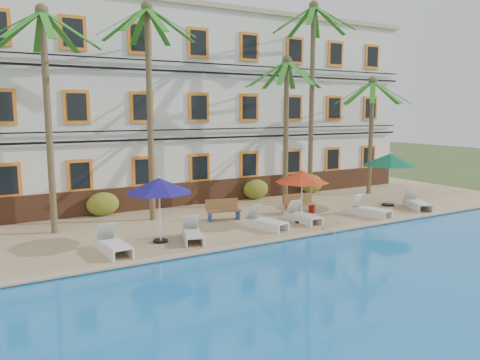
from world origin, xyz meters
TOP-DOWN VIEW (x-y plane):
  - ground at (0.00, 0.00)m, footprint 100.00×100.00m
  - pool_deck at (0.00, 5.00)m, footprint 30.00×12.00m
  - swimming_pool at (0.00, -7.00)m, footprint 26.00×12.00m
  - pool_coping at (0.00, -0.90)m, footprint 30.00×0.35m
  - hotel_building at (0.00, 9.98)m, footprint 25.40×6.44m
  - palm_a at (-9.05, 4.48)m, footprint 4.28×4.28m
  - palm_b at (-4.89, 4.68)m, footprint 4.28×4.28m
  - palm_c at (2.33, 4.66)m, footprint 4.28×4.28m
  - palm_d at (4.07, 4.81)m, footprint 4.28×4.28m
  - palm_e at (8.51, 4.85)m, footprint 4.28×4.28m
  - shrub_left at (-6.61, 6.60)m, footprint 1.50×0.90m
  - shrub_mid at (1.73, 6.60)m, footprint 1.50×0.90m
  - shrub_right at (5.60, 6.60)m, footprint 1.50×0.90m
  - umbrella_blue at (-5.87, 1.07)m, footprint 2.48×2.48m
  - umbrella_red at (0.55, 0.94)m, footprint 2.36×2.36m
  - umbrella_green at (6.72, 1.70)m, footprint 2.77×2.77m
  - lounger_a at (-7.74, 0.64)m, footprint 0.85×2.07m
  - lounger_b at (-4.75, 0.67)m, footprint 1.19×1.95m
  - lounger_c at (-1.39, 0.90)m, footprint 1.25×2.09m
  - lounger_d at (0.66, 1.02)m, footprint 0.76×1.94m
  - lounger_e at (4.05, 0.47)m, footprint 1.22×2.15m
  - lounger_f at (7.37, 0.45)m, footprint 1.55×2.14m
  - bench_left at (-2.16, 3.08)m, footprint 1.57×0.77m
  - bench_right at (1.61, 2.49)m, footprint 1.54×0.64m
  - pool_ladder at (0.68, -1.00)m, footprint 0.54×0.74m

SIDE VIEW (x-z plane):
  - ground at x=0.00m, z-range 0.00..0.00m
  - swimming_pool at x=0.00m, z-range 0.00..0.20m
  - pool_deck at x=0.00m, z-range 0.00..0.25m
  - pool_ladder at x=0.68m, z-range -0.12..0.62m
  - pool_coping at x=0.00m, z-range 0.25..0.31m
  - lounger_b at x=-4.75m, z-range 0.10..0.97m
  - lounger_d at x=0.66m, z-range 0.09..0.99m
  - lounger_c at x=-1.39m, z-range 0.09..1.02m
  - lounger_f at x=7.37m, z-range 0.08..1.04m
  - lounger_a at x=-7.74m, z-range 0.08..1.04m
  - lounger_e at x=4.05m, z-range 0.08..1.04m
  - bench_left at x=-2.16m, z-range 0.26..1.18m
  - bench_right at x=1.61m, z-range 0.26..1.18m
  - shrub_left at x=-6.61m, z-range 0.25..1.35m
  - shrub_mid at x=1.73m, z-range 0.25..1.35m
  - shrub_right at x=5.60m, z-range 0.25..1.35m
  - umbrella_red at x=0.55m, z-range 1.08..3.44m
  - umbrella_blue at x=-5.87m, z-range 1.12..3.60m
  - umbrella_green at x=6.72m, z-range 1.23..3.99m
  - palm_e at x=8.51m, z-range 1.28..8.07m
  - palm_c at x=2.33m, z-range 1.35..8.93m
  - hotel_building at x=0.00m, z-range 0.26..10.49m
  - palm_a at x=-9.05m, z-range 1.44..10.24m
  - palm_b at x=-4.89m, z-range 1.47..10.87m
  - palm_d at x=4.07m, z-range 1.53..11.97m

